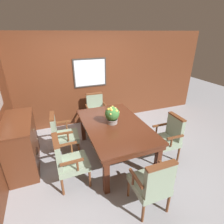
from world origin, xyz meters
TOP-DOWN VIEW (x-y plane):
  - ground_plane at (0.00, 0.00)m, footprint 14.00×14.00m
  - wall_back at (0.00, 1.82)m, footprint 7.20×0.08m
  - dining_table at (0.10, 0.06)m, footprint 1.17×1.89m
  - chair_head_far at (0.10, 1.40)m, footprint 0.54×0.54m
  - chair_left_far at (-0.90, 0.51)m, footprint 0.55×0.55m
  - chair_right_near at (1.09, -0.38)m, footprint 0.52×0.54m
  - chair_left_near at (-0.91, -0.37)m, footprint 0.53×0.54m
  - chair_head_near at (0.13, -1.29)m, footprint 0.53×0.52m
  - potted_plant at (0.07, 0.11)m, footprint 0.30×0.28m
  - sideboard_cabinet at (-1.65, 0.41)m, footprint 0.52×1.19m

SIDE VIEW (x-z plane):
  - ground_plane at x=0.00m, z-range 0.00..0.00m
  - sideboard_cabinet at x=-1.65m, z-range 0.00..0.99m
  - chair_head_far at x=0.10m, z-range 0.03..0.97m
  - chair_left_far at x=-0.90m, z-range 0.03..0.97m
  - chair_right_near at x=1.09m, z-range 0.03..0.97m
  - chair_left_near at x=-0.91m, z-range 0.03..0.97m
  - chair_head_near at x=0.13m, z-range 0.03..0.97m
  - dining_table at x=0.10m, z-range 0.29..1.04m
  - potted_plant at x=0.07m, z-range 0.76..1.12m
  - wall_back at x=0.00m, z-range 0.00..2.45m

